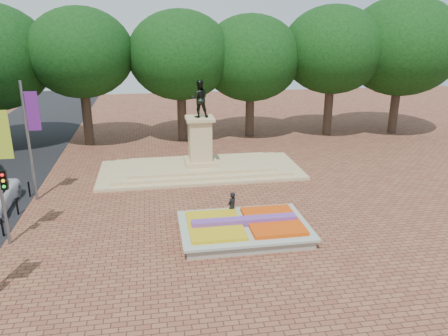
# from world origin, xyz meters

# --- Properties ---
(ground) EXTENTS (90.00, 90.00, 0.00)m
(ground) POSITION_xyz_m (0.00, 0.00, 0.00)
(ground) COLOR brown
(ground) RESTS_ON ground
(flower_bed) EXTENTS (6.30, 4.30, 0.91)m
(flower_bed) POSITION_xyz_m (1.03, -2.00, 0.38)
(flower_bed) COLOR gray
(flower_bed) RESTS_ON ground
(monument) EXTENTS (14.00, 6.00, 6.40)m
(monument) POSITION_xyz_m (0.00, 8.00, 0.88)
(monument) COLOR tan
(monument) RESTS_ON ground
(tree_row_back) EXTENTS (44.80, 8.80, 10.43)m
(tree_row_back) POSITION_xyz_m (2.33, 18.00, 6.67)
(tree_row_back) COLOR #33261C
(tree_row_back) RESTS_ON ground
(pedestrian) EXTENTS (0.69, 0.67, 1.60)m
(pedestrian) POSITION_xyz_m (0.70, -0.26, 0.80)
(pedestrian) COLOR black
(pedestrian) RESTS_ON ground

